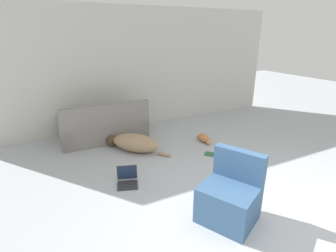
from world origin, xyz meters
TOP-DOWN VIEW (x-y plane):
  - ground_plane at (0.00, 0.00)m, footprint 20.00×20.00m
  - wall_back at (0.00, 4.29)m, footprint 7.01×0.06m
  - couch at (-1.12, 3.71)m, footprint 1.72×0.83m
  - dog at (-0.77, 2.91)m, footprint 0.96×1.13m
  - cat at (0.64, 2.66)m, footprint 0.22×0.51m
  - laptop_open at (-1.25, 1.88)m, footprint 0.38×0.39m
  - book_green at (0.39, 2.10)m, footprint 0.22×0.22m
  - side_chair at (-0.42, 0.58)m, footprint 0.79×0.80m

SIDE VIEW (x-z plane):
  - ground_plane at x=0.00m, z-range 0.00..0.00m
  - book_green at x=0.39m, z-range 0.00..0.02m
  - cat at x=0.64m, z-range 0.00..0.15m
  - laptop_open at x=-1.25m, z-range -0.05..0.22m
  - dog at x=-0.77m, z-range 0.00..0.31m
  - couch at x=-1.12m, z-range -0.15..0.67m
  - side_chair at x=-0.42m, z-range -0.12..0.69m
  - wall_back at x=0.00m, z-range 0.00..2.66m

